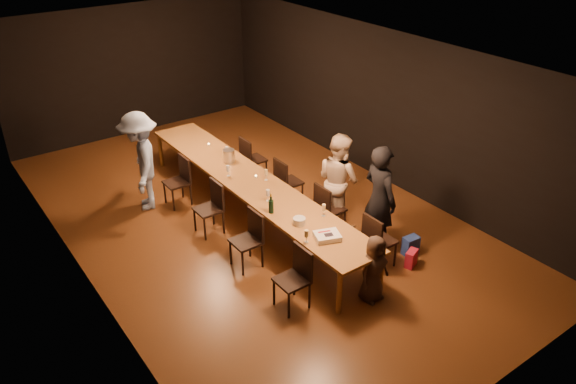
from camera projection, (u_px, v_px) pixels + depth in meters
ground at (251, 217)px, 10.18m from camera, size 10.00×10.00×0.00m
room_shell at (247, 109)px, 9.18m from camera, size 6.04×10.04×3.02m
table at (250, 183)px, 9.84m from camera, size 0.90×6.00×0.75m
chair_right_0 at (380, 240)px, 8.69m from camera, size 0.42×0.42×0.93m
chair_right_1 at (330, 208)px, 9.54m from camera, size 0.42×0.42×0.93m
chair_right_2 at (289, 181)px, 10.39m from camera, size 0.42×0.42×0.93m
chair_right_3 at (254, 159)px, 11.24m from camera, size 0.42×0.42×0.93m
chair_left_0 at (292, 280)px, 7.82m from camera, size 0.42×0.42×0.93m
chair_left_1 at (246, 241)px, 8.67m from camera, size 0.42×0.42×0.93m
chair_left_2 at (208, 209)px, 9.52m from camera, size 0.42×0.42×0.93m
chair_left_3 at (177, 182)px, 10.37m from camera, size 0.42×0.42×0.93m
woman_birthday at (379, 199)px, 8.89m from camera, size 0.48×0.70×1.84m
woman_tan at (338, 180)px, 9.63m from camera, size 0.67×0.84×1.69m
man_blue at (141, 161)px, 10.08m from camera, size 1.08×1.36×1.85m
child at (374, 269)px, 7.95m from camera, size 0.54×0.38×1.05m
gift_bag_red at (411, 258)px, 8.82m from camera, size 0.27×0.21×0.28m
gift_bag_blue at (411, 246)px, 9.10m from camera, size 0.27×0.19×0.32m
birthday_cake at (327, 236)px, 8.20m from camera, size 0.44×0.40×0.09m
plate_stack at (299, 221)px, 8.54m from camera, size 0.25×0.25×0.11m
champagne_bottle at (271, 203)px, 8.78m from camera, size 0.10×0.10×0.34m
ice_bucket at (229, 156)px, 10.42m from camera, size 0.25×0.25×0.24m
wineglass_0 at (306, 236)px, 8.08m from camera, size 0.06×0.06×0.21m
wineglass_1 at (324, 210)px, 8.73m from camera, size 0.06×0.06×0.21m
wineglass_2 at (268, 195)px, 9.14m from camera, size 0.06×0.06×0.21m
wineglass_3 at (266, 175)px, 9.78m from camera, size 0.06×0.06×0.21m
wineglass_4 at (228, 171)px, 9.92m from camera, size 0.06×0.06×0.21m
wineglass_5 at (227, 152)px, 10.61m from camera, size 0.06×0.06×0.21m
tealight_near at (333, 229)px, 8.41m from camera, size 0.05×0.05×0.03m
tealight_mid at (256, 177)px, 9.91m from camera, size 0.05×0.05×0.03m
tealight_far at (209, 144)px, 11.12m from camera, size 0.05×0.05×0.03m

